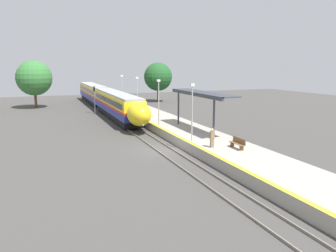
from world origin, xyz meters
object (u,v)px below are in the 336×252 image
person_waiting (212,138)px  lamppost_far (137,93)px  train (104,98)px  platform_bench (238,143)px  lamppost_farthest (122,89)px  lamppost_mid (159,99)px  lamppost_near (192,108)px  railway_signal (95,97)px

person_waiting → lamppost_far: size_ratio=0.31×
train → platform_bench: train is taller
lamppost_farthest → platform_bench: bearing=-85.5°
person_waiting → platform_bench: bearing=-32.1°
platform_bench → lamppost_mid: 12.83m
train → person_waiting: 32.14m
lamppost_farthest → train: bearing=122.1°
train → person_waiting: bearing=-85.0°
lamppost_mid → lamppost_farthest: (0.00, 17.22, 0.00)m
platform_bench → lamppost_near: size_ratio=0.35×
platform_bench → lamppost_near: (-2.33, 3.76, 2.46)m
platform_bench → railway_signal: 30.70m
lamppost_near → lamppost_far: size_ratio=1.00×
train → railway_signal: railway_signal is taller
platform_bench → lamppost_far: size_ratio=0.35×
railway_signal → lamppost_farthest: lamppost_farthest is taller
lamppost_far → lamppost_mid: bearing=-90.0°
railway_signal → lamppost_near: lamppost_near is taller
lamppost_near → lamppost_far: same height
person_waiting → lamppost_near: lamppost_near is taller
train → lamppost_near: (2.22, -29.36, 1.70)m
lamppost_near → lamppost_farthest: size_ratio=1.00×
person_waiting → lamppost_far: (-0.57, 19.88, 2.12)m
train → lamppost_mid: lamppost_mid is taller
railway_signal → lamppost_farthest: size_ratio=0.84×
lamppost_mid → train: bearing=96.1°
person_waiting → lamppost_farthest: 28.57m
train → lamppost_far: size_ratio=8.73×
train → lamppost_near: lamppost_near is taller
person_waiting → railway_signal: size_ratio=0.37×
lamppost_near → platform_bench: bearing=-58.2°
person_waiting → lamppost_near: size_ratio=0.31×
train → platform_bench: (4.55, -33.13, -0.77)m
train → lamppost_mid: size_ratio=8.73×
railway_signal → lamppost_far: 10.03m
lamppost_farthest → lamppost_near: bearing=-90.0°
platform_bench → person_waiting: person_waiting is taller
lamppost_mid → lamppost_far: same height
lamppost_near → lamppost_farthest: bearing=90.0°
platform_bench → lamppost_near: lamppost_near is taller
person_waiting → lamppost_farthest: bearing=91.1°
lamppost_near → lamppost_mid: same height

